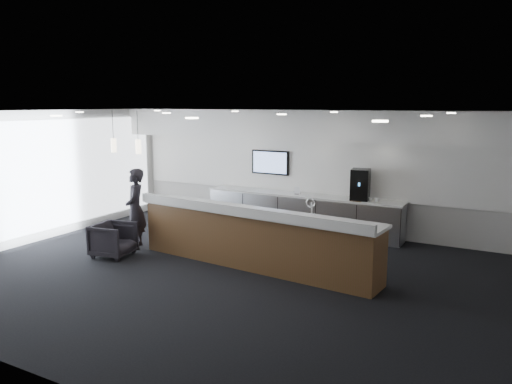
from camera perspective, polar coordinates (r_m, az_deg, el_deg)
The scene contains 22 objects.
ground at distance 9.44m, azimuth -3.88°, elevation -9.40°, with size 10.00×10.00×0.00m, color black.
ceiling at distance 8.91m, azimuth -4.11°, elevation 9.12°, with size 10.00×8.00×0.02m, color black.
back_wall at distance 12.57m, azimuth 5.91°, elevation 2.50°, with size 10.00×0.02×3.00m, color silver.
left_wall at distance 12.46m, azimuth -23.75°, elevation 1.63°, with size 0.02×8.00×3.00m, color silver.
soffit_bulkhead at distance 12.06m, azimuth 5.17°, elevation 7.68°, with size 10.00×0.90×0.70m, color white.
alcove_panel at distance 12.53m, azimuth 5.86°, elevation 2.93°, with size 9.80×0.06×1.40m, color white.
window_blinds_wall at distance 12.43m, azimuth -23.63°, elevation 1.62°, with size 0.04×7.36×2.55m, color silver.
back_credenza at distance 12.42m, azimuth 5.17°, elevation -2.38°, with size 5.06×0.66×0.95m.
wall_tv at distance 12.88m, azimuth 1.65°, elevation 3.40°, with size 1.05×0.08×0.62m.
pendant_left at distance 11.03m, azimuth -12.36°, elevation 5.19°, with size 0.12×0.12×0.30m, color beige.
pendant_right at distance 11.50m, azimuth -15.00°, elevation 5.27°, with size 0.12×0.12×0.30m, color beige.
ceiling_can_lights at distance 8.91m, azimuth -4.11°, elevation 8.93°, with size 7.00×5.00×0.02m, color white, non-canonical shape.
service_counter at distance 9.72m, azimuth -0.21°, elevation -5.25°, with size 5.21×1.30×1.49m.
coffee_machine at distance 11.74m, azimuth 11.83°, elevation 0.84°, with size 0.47×0.57×0.71m.
info_sign_left at distance 12.27m, azimuth 4.71°, elevation 0.19°, with size 0.14×0.02×0.19m, color white.
info_sign_right at distance 11.70m, azimuth 11.21°, elevation -0.35°, with size 0.17×0.02×0.23m, color white.
armchair at distance 10.82m, azimuth -15.98°, elevation -5.26°, with size 0.76×0.78×0.71m, color black.
lounge_guest at distance 11.22m, azimuth -13.61°, elevation -1.86°, with size 0.64×0.42×1.76m, color black.
cup_0 at distance 11.61m, azimuth 13.64°, elevation -0.87°, with size 0.10×0.10×0.10m, color white.
cup_1 at distance 11.64m, azimuth 12.97°, elevation -0.81°, with size 0.10×0.10×0.10m, color white.
cup_2 at distance 11.68m, azimuth 12.31°, elevation -0.75°, with size 0.10×0.10×0.10m, color white.
cup_3 at distance 11.72m, azimuth 11.66°, elevation -0.69°, with size 0.10×0.10×0.10m, color white.
Camera 1 is at (4.82, -7.49, 3.14)m, focal length 35.00 mm.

